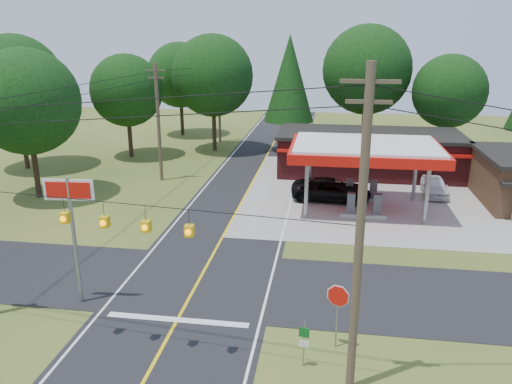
# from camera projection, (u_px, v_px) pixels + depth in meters

# --- Properties ---
(ground) EXTENTS (120.00, 120.00, 0.00)m
(ground) POSITION_uv_depth(u_px,v_px,m) (198.00, 282.00, 25.73)
(ground) COLOR #41551E
(ground) RESTS_ON ground
(main_highway) EXTENTS (8.00, 120.00, 0.02)m
(main_highway) POSITION_uv_depth(u_px,v_px,m) (198.00, 282.00, 25.72)
(main_highway) COLOR black
(main_highway) RESTS_ON ground
(cross_road) EXTENTS (70.00, 7.00, 0.02)m
(cross_road) POSITION_uv_depth(u_px,v_px,m) (198.00, 282.00, 25.72)
(cross_road) COLOR black
(cross_road) RESTS_ON ground
(lane_center_yellow) EXTENTS (0.15, 110.00, 0.00)m
(lane_center_yellow) POSITION_uv_depth(u_px,v_px,m) (198.00, 282.00, 25.72)
(lane_center_yellow) COLOR yellow
(lane_center_yellow) RESTS_ON main_highway
(gas_canopy) EXTENTS (10.60, 7.40, 4.88)m
(gas_canopy) POSITION_uv_depth(u_px,v_px,m) (366.00, 151.00, 35.43)
(gas_canopy) COLOR gray
(gas_canopy) RESTS_ON ground
(convenience_store) EXTENTS (16.40, 7.55, 3.80)m
(convenience_store) POSITION_uv_depth(u_px,v_px,m) (368.00, 153.00, 45.42)
(convenience_store) COLOR #5B1A1D
(convenience_store) RESTS_ON ground
(utility_pole_near_right) EXTENTS (1.80, 0.30, 11.50)m
(utility_pole_near_right) POSITION_uv_depth(u_px,v_px,m) (360.00, 236.00, 16.28)
(utility_pole_near_right) COLOR #473828
(utility_pole_near_right) RESTS_ON ground
(utility_pole_far_left) EXTENTS (1.80, 0.30, 10.00)m
(utility_pole_far_left) POSITION_uv_depth(u_px,v_px,m) (158.00, 121.00, 42.24)
(utility_pole_far_left) COLOR #473828
(utility_pole_far_left) RESTS_ON ground
(utility_pole_north) EXTENTS (0.30, 0.30, 9.50)m
(utility_pole_north) POSITION_uv_depth(u_px,v_px,m) (219.00, 101.00, 58.19)
(utility_pole_north) COLOR #473828
(utility_pole_north) RESTS_ON ground
(overhead_beacons) EXTENTS (17.04, 2.04, 1.03)m
(overhead_beacons) POSITION_uv_depth(u_px,v_px,m) (124.00, 206.00, 18.33)
(overhead_beacons) COLOR black
(overhead_beacons) RESTS_ON ground
(treeline_backdrop) EXTENTS (70.27, 51.59, 13.30)m
(treeline_backdrop) POSITION_uv_depth(u_px,v_px,m) (270.00, 88.00, 45.98)
(treeline_backdrop) COLOR #332316
(treeline_backdrop) RESTS_ON ground
(suv_car) EXTENTS (6.36, 6.36, 1.67)m
(suv_car) POSITION_uv_depth(u_px,v_px,m) (331.00, 190.00, 38.21)
(suv_car) COLOR black
(suv_car) RESTS_ON ground
(sedan_car) EXTENTS (4.40, 4.40, 1.49)m
(sedan_car) POSITION_uv_depth(u_px,v_px,m) (435.00, 186.00, 39.46)
(sedan_car) COLOR white
(sedan_car) RESTS_ON ground
(big_stop_sign) EXTENTS (2.31, 0.27, 6.21)m
(big_stop_sign) POSITION_uv_depth(u_px,v_px,m) (71.00, 213.00, 22.48)
(big_stop_sign) COLOR gray
(big_stop_sign) RESTS_ON ground
(octagonal_stop_sign) EXTENTS (0.92, 0.36, 2.83)m
(octagonal_stop_sign) POSITION_uv_depth(u_px,v_px,m) (338.00, 301.00, 19.79)
(octagonal_stop_sign) COLOR gray
(octagonal_stop_sign) RESTS_ON ground
(route_sign_post) EXTENTS (0.40, 0.13, 1.96)m
(route_sign_post) POSITION_uv_depth(u_px,v_px,m) (304.00, 340.00, 18.89)
(route_sign_post) COLOR gray
(route_sign_post) RESTS_ON ground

